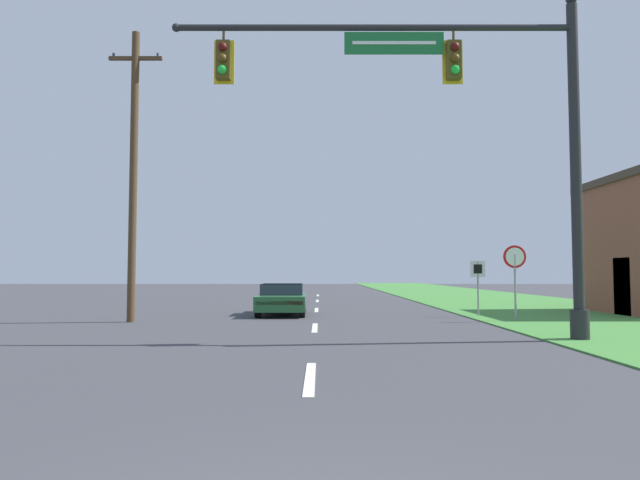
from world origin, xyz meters
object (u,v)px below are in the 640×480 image
(car_ahead, at_px, (285,299))
(utility_pole_near, at_px, (137,171))
(stop_sign, at_px, (518,266))
(route_sign_post, at_px, (481,275))
(signal_mast, at_px, (479,124))

(car_ahead, relative_size, utility_pole_near, 0.43)
(stop_sign, bearing_deg, utility_pole_near, -179.56)
(stop_sign, xyz_separation_m, utility_pole_near, (-12.77, -0.10, 3.19))
(car_ahead, xyz_separation_m, route_sign_post, (7.35, -1.06, 0.92))
(car_ahead, bearing_deg, stop_sign, -21.98)
(car_ahead, distance_m, stop_sign, 8.71)
(signal_mast, relative_size, stop_sign, 4.05)
(signal_mast, bearing_deg, car_ahead, 122.07)
(stop_sign, bearing_deg, route_sign_post, 106.52)
(signal_mast, xyz_separation_m, utility_pole_near, (-10.10, 5.16, -0.21))
(route_sign_post, relative_size, utility_pole_near, 0.21)
(utility_pole_near, bearing_deg, stop_sign, 0.44)
(signal_mast, distance_m, stop_sign, 6.81)
(car_ahead, bearing_deg, signal_mast, -57.93)
(stop_sign, bearing_deg, car_ahead, 158.02)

